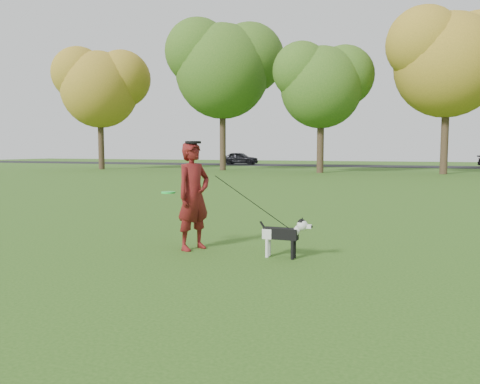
% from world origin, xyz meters
% --- Properties ---
extents(ground, '(120.00, 120.00, 0.00)m').
position_xyz_m(ground, '(0.00, 0.00, 0.00)').
color(ground, '#285116').
rests_on(ground, ground).
extents(road, '(120.00, 7.00, 0.02)m').
position_xyz_m(road, '(0.00, 40.00, 0.01)').
color(road, black).
rests_on(road, ground).
extents(man, '(0.63, 0.75, 1.75)m').
position_xyz_m(man, '(-1.11, -0.35, 0.88)').
color(man, '#530B15').
rests_on(man, ground).
extents(dog, '(0.82, 0.16, 0.63)m').
position_xyz_m(dog, '(0.44, -0.43, 0.38)').
color(dog, black).
rests_on(dog, ground).
extents(car_left, '(4.00, 1.78, 1.34)m').
position_xyz_m(car_left, '(-15.43, 40.00, 0.69)').
color(car_left, black).
rests_on(car_left, road).
extents(man_held_items, '(2.19, 0.34, 1.34)m').
position_xyz_m(man_held_items, '(-0.27, -0.41, 0.93)').
color(man_held_items, '#1DE741').
rests_on(man_held_items, ground).
extents(tree_row, '(51.74, 8.86, 12.01)m').
position_xyz_m(tree_row, '(-1.43, 26.07, 7.41)').
color(tree_row, '#38281C').
rests_on(tree_row, ground).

